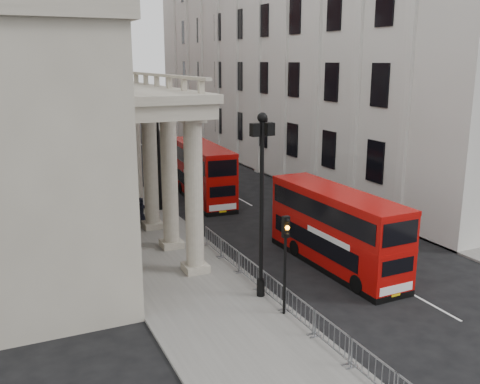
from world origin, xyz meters
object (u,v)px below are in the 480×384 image
Objects in this scene: lamp_post_south at (262,194)px; traffic_light at (286,247)px; bus_far at (202,171)px; pedestrian_a at (122,218)px; lamp_post_north at (112,121)px; pedestrian_b at (129,217)px; pedestrian_c at (141,211)px; monument_column at (83,31)px; lamp_post_mid at (158,143)px; bus_near at (336,227)px.

lamp_post_south is 1.93× the size of traffic_light.
bus_far is 5.48× the size of pedestrian_a.
bus_far is (3.94, -14.08, -2.67)m from lamp_post_north.
pedestrian_b is at bearing -99.17° from lamp_post_north.
pedestrian_b is 1.02× the size of pedestrian_c.
pedestrian_a is at bearing -12.35° from pedestrian_b.
monument_column is 5.37× the size of bus_far.
bus_far is (3.94, 1.92, -2.67)m from lamp_post_mid.
lamp_post_south is 13.04m from pedestrian_a.
pedestrian_c is at bearing -96.59° from lamp_post_north.
bus_near is (5.30, -30.11, -2.78)m from lamp_post_north.
pedestrian_b is at bearing -97.37° from monument_column.
traffic_light is (0.10, -2.02, -1.80)m from lamp_post_south.
lamp_post_south reaches higher than bus_near.
monument_column reaches higher than bus_far.
lamp_post_north is at bearing 109.63° from bus_far.
pedestrian_c is at bearing 98.58° from traffic_light.
pedestrian_a is (-3.73, 13.93, -2.07)m from traffic_light.
lamp_post_south reaches higher than pedestrian_a.
bus_near is 16.09m from bus_far.
lamp_post_north is 0.88× the size of bus_near.
traffic_light is 14.57m from pedestrian_a.
bus_near is 5.15× the size of pedestrian_a.
lamp_post_north is at bearing 90.00° from lamp_post_mid.
lamp_post_north is (0.00, 16.00, 0.00)m from lamp_post_mid.
monument_column is at bearing -110.25° from pedestrian_b.
lamp_post_mid is 1.93× the size of traffic_light.
lamp_post_south and lamp_post_mid have the same top height.
pedestrian_c is (-7.48, 11.22, -1.12)m from bus_near.
lamp_post_north reaches higher than bus_far.
monument_column is 73.14m from lamp_post_mid.
lamp_post_north is 30.70m from bus_near.
lamp_post_north is 4.61× the size of pedestrian_b.
traffic_light is 0.45× the size of bus_near.
lamp_post_mid is at bearing 52.36° from pedestrian_a.
lamp_post_mid reaches higher than bus_near.
monument_column is 5.71× the size of bus_near.
pedestrian_b is (-3.24, -20.08, -3.89)m from lamp_post_north.
monument_column is 78.16m from pedestrian_b.
pedestrian_a is (-10.23, -76.09, -14.94)m from monument_column.
monument_column is 57.46m from lamp_post_north.
lamp_post_south is 16.00m from lamp_post_mid.
monument_column is 30.03× the size of pedestrian_b.
bus_near is 13.53m from pedestrian_c.
bus_far is (3.84, 19.94, -0.86)m from traffic_light.
lamp_post_north is 0.82× the size of bus_far.
pedestrian_a is at bearing 106.94° from lamp_post_south.
lamp_post_south is at bearing -98.39° from bus_far.
pedestrian_b is 1.60m from pedestrian_c.
pedestrian_a is at bearing 130.43° from bus_near.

